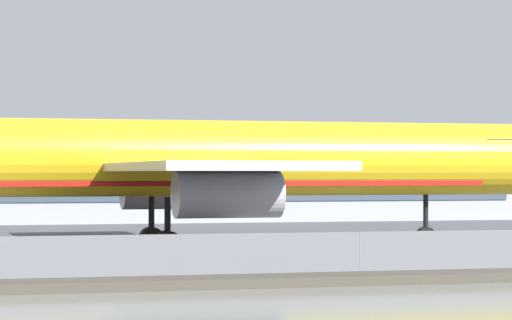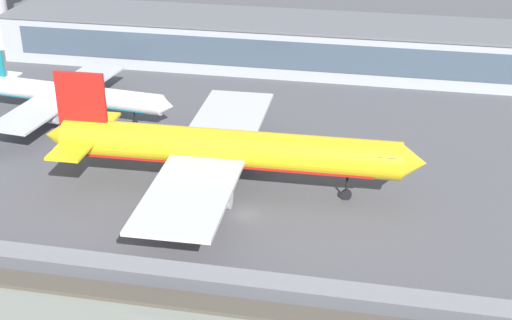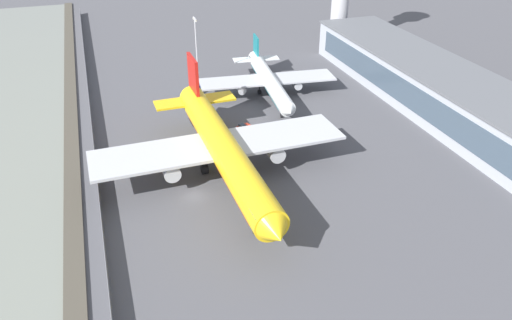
{
  "view_description": "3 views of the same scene",
  "coord_description": "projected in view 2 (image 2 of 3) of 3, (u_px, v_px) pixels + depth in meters",
  "views": [
    {
      "loc": [
        -22.27,
        -78.52,
        5.61
      ],
      "look_at": [
        0.22,
        7.17,
        6.56
      ],
      "focal_mm": 85.0,
      "sensor_mm": 36.0,
      "label": 1
    },
    {
      "loc": [
        18.25,
        -82.69,
        50.44
      ],
      "look_at": [
        0.0,
        8.49,
        4.22
      ],
      "focal_mm": 50.0,
      "sensor_mm": 36.0,
      "label": 2
    },
    {
      "loc": [
        73.02,
        -12.59,
        50.23
      ],
      "look_at": [
        -1.02,
        11.92,
        4.6
      ],
      "focal_mm": 35.0,
      "sensor_mm": 36.0,
      "label": 3
    }
  ],
  "objects": [
    {
      "name": "ground_plane",
      "position": [
        244.0,
        214.0,
        98.26
      ],
      "size": [
        500.0,
        500.0,
        0.0
      ],
      "primitive_type": "plane",
      "color": "#4C4C51"
    },
    {
      "name": "shoreline_seawall",
      "position": [
        206.0,
        304.0,
        80.15
      ],
      "size": [
        320.0,
        3.0,
        0.5
      ],
      "color": "#474238",
      "rests_on": "ground"
    },
    {
      "name": "perimeter_fence",
      "position": [
        215.0,
        274.0,
        83.68
      ],
      "size": [
        280.0,
        0.1,
        2.39
      ],
      "color": "slate",
      "rests_on": "ground"
    },
    {
      "name": "cargo_jet_yellow",
      "position": [
        223.0,
        149.0,
        101.89
      ],
      "size": [
        55.59,
        47.23,
        16.88
      ],
      "color": "yellow",
      "rests_on": "ground"
    },
    {
      "name": "passenger_jet_white_teal",
      "position": [
        67.0,
        94.0,
        127.36
      ],
      "size": [
        40.29,
        35.02,
        11.25
      ],
      "color": "white",
      "rests_on": "ground"
    },
    {
      "name": "baggage_tug",
      "position": [
        136.0,
        148.0,
        115.44
      ],
      "size": [
        2.7,
        3.57,
        1.8
      ],
      "color": "red",
      "rests_on": "ground"
    },
    {
      "name": "terminal_building",
      "position": [
        266.0,
        42.0,
        152.94
      ],
      "size": [
        114.09,
        18.81,
        10.24
      ],
      "color": "#9EA3AD",
      "rests_on": "ground"
    }
  ]
}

